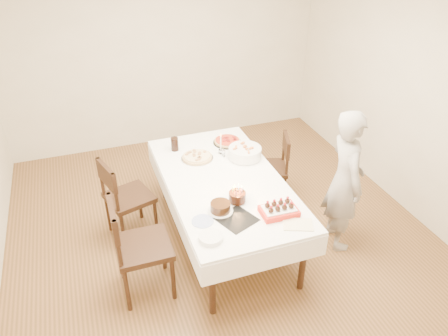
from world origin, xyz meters
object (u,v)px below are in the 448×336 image
object	(u,v)px
birthday_cake	(237,194)
strawberry_box	(279,210)
chair_right_savory	(269,168)
chair_left_dessert	(143,247)
pizza_white	(197,157)
cola_glass	(175,144)
person	(345,181)
pasta_bowl	(245,153)
taper_candle	(221,143)
chair_left_savory	(129,197)
layer_cake	(220,207)
pizza_pepperoni	(227,141)
dining_table	(224,209)

from	to	relation	value
birthday_cake	strawberry_box	size ratio (longest dim) A/B	0.48
chair_right_savory	chair_left_dessert	bearing A→B (deg)	-131.12
pizza_white	cola_glass	world-z (taller)	cola_glass
cola_glass	chair_left_dessert	bearing A→B (deg)	-116.68
person	pasta_bowl	size ratio (longest dim) A/B	4.28
taper_candle	strawberry_box	size ratio (longest dim) A/B	0.75
pizza_white	strawberry_box	size ratio (longest dim) A/B	1.07
chair_left_savory	layer_cake	size ratio (longest dim) A/B	4.10
pizza_white	taper_candle	world-z (taller)	taper_candle
taper_candle	layer_cake	xyz separation A→B (m)	(-0.35, -1.00, -0.08)
pizza_white	taper_candle	distance (m)	0.30
pizza_pepperoni	pizza_white	bearing A→B (deg)	-151.60
person	chair_right_savory	bearing A→B (deg)	31.95
taper_candle	birthday_cake	bearing A→B (deg)	-99.48
pizza_pepperoni	strawberry_box	world-z (taller)	strawberry_box
cola_glass	person	bearing A→B (deg)	-39.88
pizza_pepperoni	birthday_cake	bearing A→B (deg)	-105.19
pasta_bowl	chair_right_savory	bearing A→B (deg)	23.37
strawberry_box	birthday_cake	bearing A→B (deg)	134.05
pizza_pepperoni	layer_cake	xyz separation A→B (m)	(-0.50, -1.21, 0.03)
person	cola_glass	bearing A→B (deg)	60.55
pizza_white	pasta_bowl	world-z (taller)	pasta_bowl
birthday_cake	chair_left_dessert	bearing A→B (deg)	-176.08
cola_glass	layer_cake	xyz separation A→B (m)	(0.11, -1.24, -0.03)
dining_table	chair_left_dessert	world-z (taller)	chair_left_dessert
chair_right_savory	chair_left_savory	world-z (taller)	chair_left_savory
person	pizza_white	world-z (taller)	person
dining_table	pizza_white	distance (m)	0.64
layer_cake	strawberry_box	xyz separation A→B (m)	(0.49, -0.21, -0.01)
taper_candle	layer_cake	size ratio (longest dim) A/B	1.07
pasta_bowl	strawberry_box	distance (m)	1.03
cola_glass	layer_cake	bearing A→B (deg)	-84.80
chair_left_savory	chair_left_dessert	bearing A→B (deg)	73.06
person	pizza_white	distance (m)	1.57
dining_table	cola_glass	size ratio (longest dim) A/B	13.82
dining_table	pasta_bowl	world-z (taller)	pasta_bowl
dining_table	pizza_white	xyz separation A→B (m)	(-0.14, 0.49, 0.40)
pasta_bowl	taper_candle	xyz separation A→B (m)	(-0.22, 0.18, 0.06)
chair_left_dessert	pizza_white	distance (m)	1.26
pizza_pepperoni	strawberry_box	xyz separation A→B (m)	(-0.02, -1.41, 0.02)
dining_table	birthday_cake	world-z (taller)	birthday_cake
chair_left_savory	taper_candle	distance (m)	1.15
chair_left_dessert	layer_cake	bearing A→B (deg)	178.03
chair_right_savory	layer_cake	world-z (taller)	chair_right_savory
pizza_pepperoni	pasta_bowl	world-z (taller)	pasta_bowl
pasta_bowl	strawberry_box	size ratio (longest dim) A/B	1.09
layer_cake	birthday_cake	xyz separation A→B (m)	(0.20, 0.09, 0.04)
chair_left_dessert	pizza_pepperoni	world-z (taller)	chair_left_dessert
person	layer_cake	distance (m)	1.33
chair_right_savory	pizza_white	xyz separation A→B (m)	(-0.89, -0.02, 0.34)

